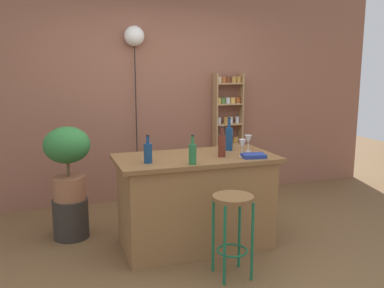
{
  "coord_description": "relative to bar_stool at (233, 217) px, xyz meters",
  "views": [
    {
      "loc": [
        -1.29,
        -3.35,
        1.72
      ],
      "look_at": [
        0.05,
        0.55,
        0.95
      ],
      "focal_mm": 39.48,
      "sensor_mm": 36.0,
      "label": 1
    }
  ],
  "objects": [
    {
      "name": "ground",
      "position": [
        -0.08,
        0.38,
        -0.51
      ],
      "size": [
        12.0,
        12.0,
        0.0
      ],
      "primitive_type": "plane",
      "color": "brown"
    },
    {
      "name": "back_wall",
      "position": [
        -0.08,
        2.33,
        0.89
      ],
      "size": [
        6.4,
        0.1,
        2.8
      ],
      "primitive_type": "cube",
      "color": "#8C5642",
      "rests_on": "ground"
    },
    {
      "name": "kitchen_counter",
      "position": [
        -0.08,
        0.68,
        -0.07
      ],
      "size": [
        1.5,
        0.76,
        0.88
      ],
      "color": "olive",
      "rests_on": "ground"
    },
    {
      "name": "bar_stool",
      "position": [
        0.0,
        0.0,
        0.0
      ],
      "size": [
        0.34,
        0.34,
        0.69
      ],
      "color": "#196642",
      "rests_on": "ground"
    },
    {
      "name": "spice_shelf",
      "position": [
        0.91,
        2.18,
        0.31
      ],
      "size": [
        0.39,
        0.16,
        1.63
      ],
      "color": "#A87F51",
      "rests_on": "ground"
    },
    {
      "name": "plant_stool",
      "position": [
        -1.21,
        1.26,
        -0.31
      ],
      "size": [
        0.35,
        0.35,
        0.4
      ],
      "primitive_type": "cylinder",
      "color": "#2D2823",
      "rests_on": "ground"
    },
    {
      "name": "potted_plant",
      "position": [
        -1.21,
        1.26,
        0.33
      ],
      "size": [
        0.45,
        0.41,
        0.74
      ],
      "color": "#935B3D",
      "rests_on": "plant_stool"
    },
    {
      "name": "bottle_soda_blue",
      "position": [
        -0.21,
        0.38,
        0.47
      ],
      "size": [
        0.07,
        0.07,
        0.26
      ],
      "color": "#236638",
      "rests_on": "kitchen_counter"
    },
    {
      "name": "bottle_vinegar",
      "position": [
        -0.57,
        0.55,
        0.46
      ],
      "size": [
        0.07,
        0.07,
        0.25
      ],
      "color": "navy",
      "rests_on": "kitchen_counter"
    },
    {
      "name": "bottle_wine_red",
      "position": [
        0.33,
        0.84,
        0.5
      ],
      "size": [
        0.07,
        0.07,
        0.33
      ],
      "color": "navy",
      "rests_on": "kitchen_counter"
    },
    {
      "name": "bottle_olive_oil",
      "position": [
        0.14,
        0.58,
        0.48
      ],
      "size": [
        0.07,
        0.07,
        0.29
      ],
      "color": "#5B2319",
      "rests_on": "kitchen_counter"
    },
    {
      "name": "wine_glass_left",
      "position": [
        0.32,
        0.52,
        0.49
      ],
      "size": [
        0.07,
        0.07,
        0.16
      ],
      "color": "silver",
      "rests_on": "kitchen_counter"
    },
    {
      "name": "wine_glass_center",
      "position": [
        0.49,
        0.73,
        0.49
      ],
      "size": [
        0.07,
        0.07,
        0.16
      ],
      "color": "silver",
      "rests_on": "kitchen_counter"
    },
    {
      "name": "cookbook",
      "position": [
        0.41,
        0.45,
        0.39
      ],
      "size": [
        0.23,
        0.18,
        0.03
      ],
      "primitive_type": "cube",
      "rotation": [
        0.0,
        0.0,
        -0.15
      ],
      "color": "navy",
      "rests_on": "kitchen_counter"
    },
    {
      "name": "pendant_globe_light",
      "position": [
        -0.33,
        2.22,
        1.54
      ],
      "size": [
        0.25,
        0.25,
        2.2
      ],
      "color": "black",
      "rests_on": "ground"
    }
  ]
}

